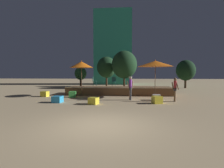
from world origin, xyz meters
The scene contains 20 objects.
ground_plane centered at (0.00, 0.00, 0.00)m, with size 120.00×120.00×0.00m, color tan.
wooden_deck centered at (0.35, 10.02, 0.35)m, with size 9.68×2.57×0.77m.
patio_umbrella_0 centered at (3.37, 8.35, 2.78)m, with size 2.90×2.90×3.10m.
patio_umbrella_1 centered at (-2.94, 8.67, 2.74)m, with size 2.05×2.05×3.09m.
cube_seat_0 centered at (-3.48, 7.72, 0.24)m, with size 0.66×0.66×0.48m.
cube_seat_1 centered at (-1.12, 4.55, 0.21)m, with size 0.69×0.69×0.43m.
cube_seat_2 centered at (3.20, 6.58, 0.21)m, with size 0.54×0.54×0.41m.
cube_seat_3 centered at (-5.94, 7.88, 0.23)m, with size 0.59×0.59×0.45m.
cube_seat_4 centered at (2.98, 5.16, 0.24)m, with size 0.69×0.69×0.48m.
cube_seat_5 centered at (-3.67, 5.00, 0.22)m, with size 0.66×0.66×0.43m.
person_0 centered at (4.38, 6.10, 0.89)m, with size 0.51×0.29×1.66m.
person_1 centered at (1.27, 6.51, 0.98)m, with size 0.50×0.29×1.74m.
bistro_chair_0 centered at (-0.19, 9.85, 1.31)m, with size 0.40×0.40×0.90m.
bistro_chair_1 centered at (-2.16, 10.26, 1.31)m, with size 0.40×0.40×0.90m.
frisbee_disc centered at (-0.97, 4.81, 0.02)m, with size 0.24×0.24×0.03m.
background_tree_0 centered at (-5.91, 19.58, 1.97)m, with size 1.79×1.79×2.97m.
background_tree_1 centered at (0.71, 17.40, 3.16)m, with size 3.41×3.41×5.04m.
background_tree_2 centered at (8.94, 17.84, 2.39)m, with size 2.52×2.52×3.78m.
background_tree_3 centered at (-1.98, 19.77, 2.91)m, with size 2.87×2.87×4.50m.
distant_building centered at (-1.43, 26.56, 6.65)m, with size 6.75×4.57×13.30m.
Camera 1 is at (0.95, -6.38, 1.95)m, focal length 28.00 mm.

